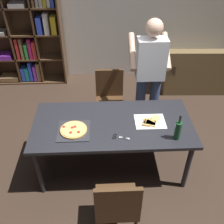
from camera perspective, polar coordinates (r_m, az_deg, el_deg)
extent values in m
plane|color=#38281E|center=(3.59, 0.11, -11.65)|extent=(12.00, 12.00, 0.00)
cube|color=silver|center=(5.12, -1.33, 22.57)|extent=(6.40, 0.10, 2.80)
cube|color=#232328|center=(3.08, 0.13, -2.73)|extent=(1.90, 0.90, 0.04)
cylinder|color=#232328|center=(3.17, -15.83, -12.63)|extent=(0.06, 0.06, 0.71)
cylinder|color=#232328|center=(3.23, 16.34, -11.53)|extent=(0.06, 0.06, 0.71)
cylinder|color=#232328|center=(3.68, -13.83, -3.77)|extent=(0.06, 0.06, 0.71)
cylinder|color=#232328|center=(3.73, 13.30, -2.98)|extent=(0.06, 0.06, 0.71)
cube|color=#472D19|center=(2.74, 0.99, -19.26)|extent=(0.42, 0.42, 0.04)
cube|color=#472D19|center=(2.43, 1.34, -19.83)|extent=(0.42, 0.04, 0.45)
cylinder|color=#472D19|center=(3.04, 4.32, -18.57)|extent=(0.04, 0.04, 0.41)
cylinder|color=#472D19|center=(3.02, -2.87, -18.85)|extent=(0.04, 0.04, 0.41)
cube|color=#472D19|center=(3.94, -0.46, 1.94)|extent=(0.42, 0.42, 0.04)
cube|color=#472D19|center=(3.96, -0.58, 6.43)|extent=(0.42, 0.04, 0.45)
cylinder|color=#472D19|center=(3.93, -2.97, -2.33)|extent=(0.04, 0.04, 0.41)
cylinder|color=#472D19|center=(3.94, 2.28, -2.18)|extent=(0.04, 0.04, 0.41)
cylinder|color=#472D19|center=(4.21, -2.98, 0.81)|extent=(0.04, 0.04, 0.41)
cylinder|color=#472D19|center=(4.22, 1.91, 0.94)|extent=(0.04, 0.04, 0.41)
cube|color=brown|center=(5.45, 19.60, 7.71)|extent=(1.73, 0.92, 0.40)
cube|color=brown|center=(5.00, 21.63, 10.03)|extent=(1.71, 0.27, 0.45)
cube|color=brown|center=(5.11, 12.00, 10.92)|extent=(0.19, 0.86, 0.20)
cube|color=#513823|center=(5.06, -11.11, 16.69)|extent=(0.03, 0.35, 1.95)
cube|color=#513823|center=(5.60, -16.92, 6.91)|extent=(1.40, 0.35, 0.03)
cube|color=#513823|center=(5.35, -18.49, 16.65)|extent=(1.40, 0.03, 1.95)
cube|color=#513823|center=(5.38, -17.86, 11.36)|extent=(1.34, 0.29, 0.03)
cube|color=#513823|center=(5.21, -18.87, 16.01)|extent=(1.34, 0.29, 0.03)
cube|color=#513823|center=(5.07, -20.00, 20.93)|extent=(1.34, 0.29, 0.03)
cube|color=#513823|center=(5.27, -21.29, 15.74)|extent=(0.03, 0.29, 1.89)
cube|color=#513823|center=(5.15, -16.39, 16.26)|extent=(0.03, 0.29, 1.89)
cube|color=olive|center=(5.68, -21.49, 7.17)|extent=(0.36, 0.25, 0.09)
cube|color=blue|center=(5.55, -18.83, 8.16)|extent=(0.07, 0.22, 0.27)
cube|color=teal|center=(5.53, -18.05, 8.21)|extent=(0.07, 0.22, 0.27)
cube|color=blue|center=(5.48, -17.38, 8.82)|extent=(0.05, 0.22, 0.39)
cube|color=purple|center=(5.48, -16.52, 8.52)|extent=(0.05, 0.22, 0.31)
cube|color=olive|center=(5.45, -15.77, 8.82)|extent=(0.07, 0.22, 0.37)
cube|color=purple|center=(5.48, -22.61, 11.41)|extent=(0.29, 0.25, 0.09)
cube|color=red|center=(5.32, -19.99, 13.18)|extent=(0.05, 0.22, 0.40)
cube|color=olive|center=(5.30, -19.18, 13.27)|extent=(0.05, 0.22, 0.40)
cube|color=green|center=(5.30, -18.24, 12.80)|extent=(0.05, 0.22, 0.29)
cube|color=#B21E66|center=(5.26, -17.51, 13.34)|extent=(0.06, 0.22, 0.38)
cube|color=red|center=(5.25, -16.62, 13.16)|extent=(0.07, 0.22, 0.33)
cube|color=blue|center=(5.06, -15.69, 18.04)|extent=(0.09, 0.22, 0.31)
cube|color=silver|center=(5.02, -14.25, 18.51)|extent=(0.08, 0.22, 0.37)
cube|color=yellow|center=(5.01, -12.68, 18.34)|extent=(0.09, 0.22, 0.31)
cube|color=silver|center=(5.04, -20.18, 21.41)|extent=(0.27, 0.25, 0.07)
cylinder|color=#38476B|center=(3.86, 9.10, 1.41)|extent=(0.14, 0.14, 0.95)
cylinder|color=#38476B|center=(3.83, 6.16, 1.34)|extent=(0.14, 0.14, 0.95)
cube|color=white|center=(3.46, 8.66, 11.47)|extent=(0.38, 0.22, 0.55)
sphere|color=#E0B293|center=(3.30, 9.36, 17.94)|extent=(0.22, 0.22, 0.22)
cylinder|color=#E0B293|center=(3.65, 11.87, 13.05)|extent=(0.09, 0.50, 0.39)
cylinder|color=#E0B293|center=(3.57, 4.49, 13.15)|extent=(0.09, 0.50, 0.39)
cube|color=#2D2D33|center=(2.99, -8.45, -4.12)|extent=(0.37, 0.37, 0.01)
cylinder|color=tan|center=(2.98, -8.48, -3.92)|extent=(0.31, 0.31, 0.02)
cylinder|color=#EACC6B|center=(2.97, -8.50, -3.74)|extent=(0.28, 0.28, 0.01)
cylinder|color=#B22819|center=(2.98, -8.79, -3.41)|extent=(0.04, 0.04, 0.00)
cylinder|color=#B22819|center=(2.92, -7.40, -4.41)|extent=(0.04, 0.04, 0.00)
cylinder|color=#B22819|center=(3.01, -10.60, -3.21)|extent=(0.04, 0.04, 0.00)
cylinder|color=#B22819|center=(2.99, -8.20, -3.22)|extent=(0.04, 0.04, 0.00)
cylinder|color=#B22819|center=(2.92, -9.11, -4.50)|extent=(0.04, 0.04, 0.00)
cube|color=white|center=(3.11, 8.39, -2.15)|extent=(0.36, 0.28, 0.01)
cube|color=#EACC6B|center=(3.07, 8.41, -2.44)|extent=(0.16, 0.14, 0.02)
cube|color=tan|center=(3.08, 7.34, -2.15)|extent=(0.06, 0.09, 0.02)
cube|color=#EACC6B|center=(3.08, 7.73, -2.23)|extent=(0.13, 0.16, 0.02)
cube|color=tan|center=(3.03, 7.57, -2.90)|extent=(0.09, 0.05, 0.02)
cube|color=#EACC6B|center=(3.07, 8.28, -2.35)|extent=(0.16, 0.13, 0.02)
cube|color=tan|center=(3.08, 7.18, -2.16)|extent=(0.05, 0.09, 0.02)
cube|color=#EACC6B|center=(3.14, 9.35, -1.48)|extent=(0.16, 0.16, 0.02)
cube|color=tan|center=(3.10, 8.73, -1.97)|extent=(0.08, 0.08, 0.02)
cylinder|color=#194723|center=(2.89, 14.31, -4.02)|extent=(0.07, 0.07, 0.22)
cylinder|color=#194723|center=(2.79, 14.77, -1.71)|extent=(0.03, 0.03, 0.08)
cylinder|color=black|center=(2.76, 14.93, -0.94)|extent=(0.03, 0.03, 0.02)
cube|color=silver|center=(2.87, 2.76, -5.76)|extent=(0.12, 0.03, 0.01)
cube|color=silver|center=(2.87, 2.76, -5.76)|extent=(0.11, 0.06, 0.01)
torus|color=black|center=(2.90, 0.72, -5.12)|extent=(0.06, 0.06, 0.01)
torus|color=black|center=(2.87, 0.52, -5.64)|extent=(0.06, 0.06, 0.01)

